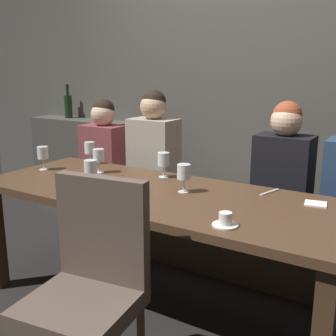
{
  "coord_description": "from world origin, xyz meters",
  "views": [
    {
      "loc": [
        1.27,
        -1.93,
        1.44
      ],
      "look_at": [
        -0.02,
        0.17,
        0.84
      ],
      "focal_mm": 44.49,
      "sensor_mm": 36.0,
      "label": 1
    }
  ],
  "objects_px": {
    "diner_bearded": "(154,147)",
    "fork_on_table": "(270,192)",
    "banquette_bench": "(208,234)",
    "wine_glass_near_left": "(43,154)",
    "diner_redhead": "(104,145)",
    "chair_near_side": "(90,277)",
    "espresso_cup": "(225,220)",
    "wine_bottle_dark_red": "(68,106)",
    "wine_glass_end_left": "(91,169)",
    "wine_glass_center_back": "(164,160)",
    "wine_glass_near_right": "(99,156)",
    "wine_glass_end_right": "(184,172)",
    "diner_far_end": "(284,165)",
    "wine_glass_far_left": "(90,149)",
    "dining_table": "(156,205)"
  },
  "relations": [
    {
      "from": "diner_redhead",
      "to": "espresso_cup",
      "type": "bearing_deg",
      "value": -33.03
    },
    {
      "from": "espresso_cup",
      "to": "wine_bottle_dark_red",
      "type": "bearing_deg",
      "value": 149.44
    },
    {
      "from": "banquette_bench",
      "to": "diner_redhead",
      "type": "height_order",
      "value": "diner_redhead"
    },
    {
      "from": "dining_table",
      "to": "espresso_cup",
      "type": "relative_size",
      "value": 18.33
    },
    {
      "from": "diner_far_end",
      "to": "diner_redhead",
      "type": "bearing_deg",
      "value": 179.58
    },
    {
      "from": "diner_redhead",
      "to": "wine_glass_end_right",
      "type": "relative_size",
      "value": 4.49
    },
    {
      "from": "espresso_cup",
      "to": "chair_near_side",
      "type": "bearing_deg",
      "value": -135.09
    },
    {
      "from": "wine_glass_end_left",
      "to": "espresso_cup",
      "type": "height_order",
      "value": "wine_glass_end_left"
    },
    {
      "from": "diner_bearded",
      "to": "wine_glass_end_right",
      "type": "distance_m",
      "value": 0.89
    },
    {
      "from": "banquette_bench",
      "to": "wine_glass_far_left",
      "type": "height_order",
      "value": "wine_glass_far_left"
    },
    {
      "from": "dining_table",
      "to": "diner_redhead",
      "type": "xyz_separation_m",
      "value": [
        -1.0,
        0.72,
        0.14
      ]
    },
    {
      "from": "wine_bottle_dark_red",
      "to": "wine_glass_end_left",
      "type": "bearing_deg",
      "value": -41.45
    },
    {
      "from": "fork_on_table",
      "to": "dining_table",
      "type": "bearing_deg",
      "value": -134.33
    },
    {
      "from": "wine_glass_near_left",
      "to": "dining_table",
      "type": "bearing_deg",
      "value": -1.25
    },
    {
      "from": "wine_bottle_dark_red",
      "to": "diner_far_end",
      "type": "bearing_deg",
      "value": -8.82
    },
    {
      "from": "diner_bearded",
      "to": "chair_near_side",
      "type": "bearing_deg",
      "value": -66.65
    },
    {
      "from": "diner_redhead",
      "to": "wine_bottle_dark_red",
      "type": "height_order",
      "value": "wine_bottle_dark_red"
    },
    {
      "from": "wine_glass_center_back",
      "to": "fork_on_table",
      "type": "bearing_deg",
      "value": 2.53
    },
    {
      "from": "wine_glass_near_left",
      "to": "wine_glass_center_back",
      "type": "bearing_deg",
      "value": 17.91
    },
    {
      "from": "banquette_bench",
      "to": "wine_glass_near_left",
      "type": "distance_m",
      "value": 1.33
    },
    {
      "from": "wine_glass_near_right",
      "to": "fork_on_table",
      "type": "xyz_separation_m",
      "value": [
        1.14,
        0.16,
        -0.11
      ]
    },
    {
      "from": "diner_redhead",
      "to": "fork_on_table",
      "type": "height_order",
      "value": "diner_redhead"
    },
    {
      "from": "banquette_bench",
      "to": "wine_glass_near_right",
      "type": "height_order",
      "value": "wine_glass_near_right"
    },
    {
      "from": "diner_bearded",
      "to": "wine_glass_near_right",
      "type": "bearing_deg",
      "value": -98.92
    },
    {
      "from": "chair_near_side",
      "to": "wine_glass_center_back",
      "type": "distance_m",
      "value": 1.08
    },
    {
      "from": "diner_far_end",
      "to": "diner_bearded",
      "type": "bearing_deg",
      "value": -179.21
    },
    {
      "from": "wine_bottle_dark_red",
      "to": "fork_on_table",
      "type": "bearing_deg",
      "value": -17.98
    },
    {
      "from": "diner_bearded",
      "to": "fork_on_table",
      "type": "distance_m",
      "value": 1.12
    },
    {
      "from": "chair_near_side",
      "to": "diner_redhead",
      "type": "height_order",
      "value": "diner_redhead"
    },
    {
      "from": "diner_redhead",
      "to": "fork_on_table",
      "type": "xyz_separation_m",
      "value": [
        1.57,
        -0.41,
        -0.05
      ]
    },
    {
      "from": "diner_bearded",
      "to": "wine_glass_far_left",
      "type": "bearing_deg",
      "value": -130.87
    },
    {
      "from": "fork_on_table",
      "to": "diner_far_end",
      "type": "bearing_deg",
      "value": 112.67
    },
    {
      "from": "chair_near_side",
      "to": "diner_bearded",
      "type": "bearing_deg",
      "value": 113.35
    },
    {
      "from": "chair_near_side",
      "to": "espresso_cup",
      "type": "height_order",
      "value": "chair_near_side"
    },
    {
      "from": "chair_near_side",
      "to": "wine_glass_end_left",
      "type": "height_order",
      "value": "chair_near_side"
    },
    {
      "from": "wine_bottle_dark_red",
      "to": "wine_glass_end_right",
      "type": "bearing_deg",
      "value": -28.01
    },
    {
      "from": "diner_far_end",
      "to": "banquette_bench",
      "type": "bearing_deg",
      "value": -178.51
    },
    {
      "from": "wine_glass_end_right",
      "to": "wine_glass_far_left",
      "type": "distance_m",
      "value": 0.98
    },
    {
      "from": "banquette_bench",
      "to": "wine_glass_end_right",
      "type": "relative_size",
      "value": 15.24
    },
    {
      "from": "wine_glass_near_left",
      "to": "wine_glass_near_right",
      "type": "height_order",
      "value": "same"
    },
    {
      "from": "diner_redhead",
      "to": "wine_glass_end_left",
      "type": "distance_m",
      "value": 1.06
    },
    {
      "from": "diner_bearded",
      "to": "fork_on_table",
      "type": "bearing_deg",
      "value": -20.0
    },
    {
      "from": "wine_glass_center_back",
      "to": "wine_glass_far_left",
      "type": "xyz_separation_m",
      "value": [
        -0.67,
        0.04,
        -0.0
      ]
    },
    {
      "from": "wine_bottle_dark_red",
      "to": "wine_glass_far_left",
      "type": "xyz_separation_m",
      "value": [
        0.93,
        -0.73,
        -0.22
      ]
    },
    {
      "from": "diner_bearded",
      "to": "wine_glass_near_right",
      "type": "distance_m",
      "value": 0.55
    },
    {
      "from": "dining_table",
      "to": "wine_glass_near_left",
      "type": "bearing_deg",
      "value": 178.75
    },
    {
      "from": "wine_glass_near_left",
      "to": "wine_glass_end_left",
      "type": "bearing_deg",
      "value": -14.86
    },
    {
      "from": "banquette_bench",
      "to": "diner_bearded",
      "type": "height_order",
      "value": "diner_bearded"
    },
    {
      "from": "chair_near_side",
      "to": "diner_redhead",
      "type": "bearing_deg",
      "value": 128.05
    },
    {
      "from": "diner_far_end",
      "to": "espresso_cup",
      "type": "xyz_separation_m",
      "value": [
        0.04,
        -1.01,
        -0.05
      ]
    }
  ]
}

